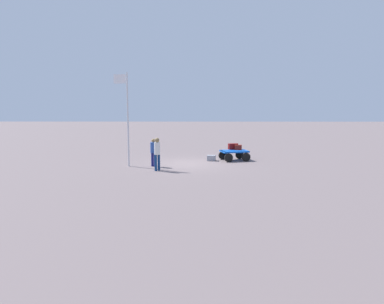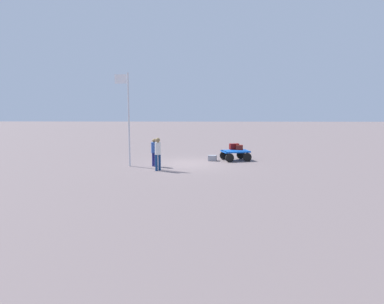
{
  "view_description": "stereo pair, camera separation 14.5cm",
  "coord_description": "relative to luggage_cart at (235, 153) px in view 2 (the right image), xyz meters",
  "views": [
    {
      "loc": [
        -0.44,
        21.17,
        3.5
      ],
      "look_at": [
        -0.3,
        6.0,
        1.51
      ],
      "focal_mm": 32.52,
      "sensor_mm": 36.0,
      "label": 1
    },
    {
      "loc": [
        -0.59,
        21.16,
        3.5
      ],
      "look_at": [
        -0.3,
        6.0,
        1.51
      ],
      "focal_mm": 32.52,
      "sensor_mm": 36.0,
      "label": 2
    }
  ],
  "objects": [
    {
      "name": "ground_plane",
      "position": [
        2.97,
        1.31,
        -0.46
      ],
      "size": [
        120.0,
        120.0,
        0.0
      ],
      "primitive_type": "plane",
      "color": "#6E5F60"
    },
    {
      "name": "luggage_cart",
      "position": [
        0.0,
        0.0,
        0.0
      ],
      "size": [
        2.01,
        1.66,
        0.66
      ],
      "color": "blue",
      "rests_on": "ground"
    },
    {
      "name": "suitcase_maroon",
      "position": [
        0.0,
        -0.62,
        0.38
      ],
      "size": [
        0.68,
        0.44,
        0.39
      ],
      "color": "maroon",
      "rests_on": "luggage_cart"
    },
    {
      "name": "flagpole",
      "position": [
        6.52,
        2.28,
        2.66
      ],
      "size": [
        0.83,
        0.2,
        5.43
      ],
      "color": "silver",
      "rests_on": "ground"
    },
    {
      "name": "suitcase_navy",
      "position": [
        1.49,
        0.14,
        -0.29
      ],
      "size": [
        0.58,
        0.46,
        0.36
      ],
      "color": "gray",
      "rests_on": "ground"
    },
    {
      "name": "worker_trailing",
      "position": [
        4.61,
        3.69,
        0.6
      ],
      "size": [
        0.45,
        0.45,
        1.82
      ],
      "color": "navy",
      "rests_on": "ground"
    },
    {
      "name": "suitcase_dark",
      "position": [
        -0.31,
        -0.37,
        0.35
      ],
      "size": [
        0.49,
        0.35,
        0.32
      ],
      "color": "maroon",
      "rests_on": "luggage_cart"
    },
    {
      "name": "worker_lead",
      "position": [
        4.98,
        2.36,
        0.5
      ],
      "size": [
        0.5,
        0.5,
        1.64
      ],
      "color": "navy",
      "rests_on": "ground"
    }
  ]
}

